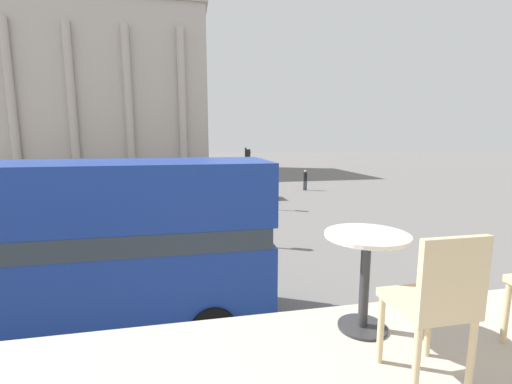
# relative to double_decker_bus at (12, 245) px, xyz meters

# --- Properties ---
(double_decker_bus) EXTENTS (11.14, 2.67, 4.00)m
(double_decker_bus) POSITION_rel_double_decker_bus_xyz_m (0.00, 0.00, 0.00)
(double_decker_bus) COLOR black
(double_decker_bus) RESTS_ON ground_plane
(cafe_dining_table) EXTENTS (0.60, 0.60, 0.73)m
(cafe_dining_table) POSITION_rel_double_decker_bus_xyz_m (4.97, -5.81, 1.41)
(cafe_dining_table) COLOR #2D2D30
(cafe_dining_table) RESTS_ON cafe_floor_slab
(cafe_chair_0) EXTENTS (0.40, 0.40, 0.91)m
(cafe_chair_0) POSITION_rel_double_decker_bus_xyz_m (5.05, -6.43, 1.39)
(cafe_chair_0) COLOR #D1B789
(cafe_chair_0) RESTS_ON cafe_floor_slab
(plaza_building_left) EXTENTS (31.25, 14.52, 20.77)m
(plaza_building_left) POSITION_rel_double_decker_bus_xyz_m (-8.80, 42.26, 8.16)
(plaza_building_left) COLOR #BCB2A8
(plaza_building_left) RESTS_ON ground_plane
(traffic_light_near) EXTENTS (0.42, 0.24, 3.32)m
(traffic_light_near) POSITION_rel_double_decker_bus_xyz_m (5.58, 6.13, -0.04)
(traffic_light_near) COLOR black
(traffic_light_near) RESTS_ON ground_plane
(traffic_light_mid) EXTENTS (0.42, 0.24, 3.90)m
(traffic_light_mid) POSITION_rel_double_decker_bus_xyz_m (7.49, 13.44, 0.31)
(traffic_light_mid) COLOR black
(traffic_light_mid) RESTS_ON ground_plane
(car_silver) EXTENTS (4.20, 1.93, 1.35)m
(car_silver) POSITION_rel_double_decker_bus_xyz_m (8.00, 16.70, -1.53)
(car_silver) COLOR black
(car_silver) RESTS_ON ground_plane
(pedestrian_grey) EXTENTS (0.32, 0.32, 1.71)m
(pedestrian_grey) POSITION_rel_double_decker_bus_xyz_m (2.92, 19.06, -1.25)
(pedestrian_grey) COLOR #282B33
(pedestrian_grey) RESTS_ON ground_plane
(pedestrian_black) EXTENTS (0.32, 0.32, 1.78)m
(pedestrian_black) POSITION_rel_double_decker_bus_xyz_m (13.79, 20.05, -1.20)
(pedestrian_black) COLOR #282B33
(pedestrian_black) RESTS_ON ground_plane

